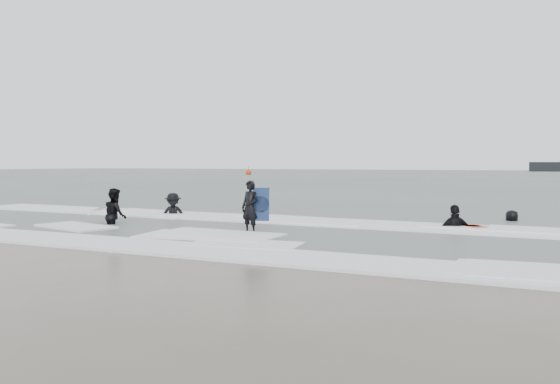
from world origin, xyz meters
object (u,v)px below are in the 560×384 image
at_px(surfer_right_near, 455,230).
at_px(surfer_right_far, 512,222).
at_px(surfer_centre, 250,234).
at_px(surfer_breaker, 173,216).
at_px(surfer_wading, 115,225).
at_px(buoy, 248,173).

height_order(surfer_right_near, surfer_right_far, surfer_right_near).
height_order(surfer_centre, surfer_right_near, surfer_right_near).
bearing_deg(surfer_breaker, surfer_right_near, -33.20).
distance_m(surfer_wading, buoy, 78.26).
bearing_deg(surfer_centre, surfer_wading, -167.93).
relative_size(surfer_right_near, surfer_right_far, 1.22).
relative_size(surfer_wading, buoy, 1.08).
bearing_deg(surfer_breaker, surfer_centre, -66.76).
xyz_separation_m(surfer_right_near, surfer_right_far, (1.45, 3.05, 0.00)).
relative_size(surfer_breaker, buoy, 1.06).
height_order(surfer_centre, surfer_breaker, surfer_breaker).
height_order(surfer_breaker, surfer_right_far, surfer_breaker).
xyz_separation_m(surfer_wading, buoy, (-34.14, 70.42, 0.42)).
distance_m(surfer_wading, surfer_right_near, 10.84).
bearing_deg(buoy, surfer_centre, -60.91).
relative_size(surfer_wading, surfer_breaker, 1.02).
relative_size(surfer_right_far, buoy, 0.95).
bearing_deg(surfer_right_far, surfer_right_near, 28.67).
distance_m(surfer_breaker, surfer_right_far, 12.36).
xyz_separation_m(surfer_centre, buoy, (-39.16, 70.38, 0.42)).
bearing_deg(surfer_wading, surfer_breaker, -48.34).
relative_size(surfer_centre, surfer_wading, 0.88).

